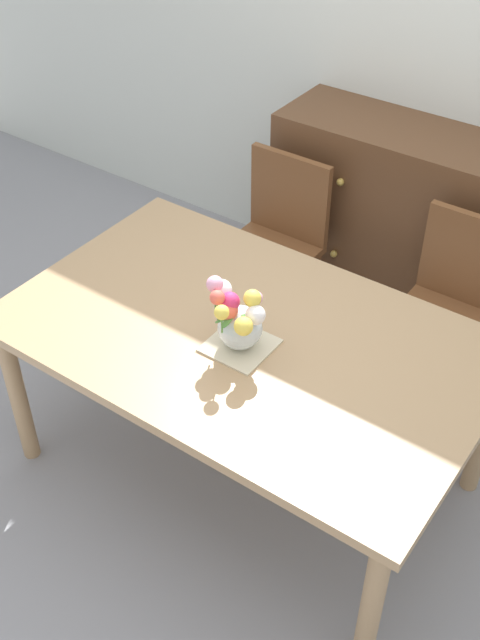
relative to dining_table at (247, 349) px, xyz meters
The scene contains 8 objects.
ground_plane 0.67m from the dining_table, ahead, with size 12.00×12.00×0.00m, color #939399.
back_wall 1.76m from the dining_table, 90.00° to the left, with size 7.00×0.10×2.80m, color silver.
dining_table is the anchor object (origin of this frame).
chair_left 1.00m from the dining_table, 116.99° to the left, with size 0.42×0.42×0.90m.
chair_right 1.00m from the dining_table, 63.01° to the left, with size 0.42×0.42×0.90m.
dresser 1.34m from the dining_table, 87.58° to the left, with size 1.40×0.47×1.00m.
placemat 0.11m from the dining_table, 73.15° to the right, with size 0.22×0.22×0.01m, color beige.
flower_vase 0.23m from the dining_table, 76.26° to the right, with size 0.22×0.21×0.27m.
Camera 1 is at (1.21, -1.74, 2.56)m, focal length 43.61 mm.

